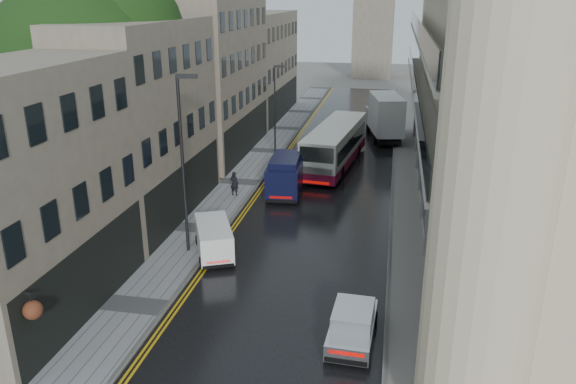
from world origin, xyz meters
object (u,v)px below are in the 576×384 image
(tree_near, at_px, (84,99))
(navy_van, at_px, (267,181))
(tree_far, at_px, (177,79))
(pedestrian, at_px, (234,183))
(silver_hatchback, at_px, (328,341))
(white_van, at_px, (201,251))
(white_lorry, at_px, (375,121))
(cream_bus, at_px, (309,155))
(lamp_post_far, at_px, (275,112))
(lamp_post_near, at_px, (183,167))

(tree_near, xyz_separation_m, navy_van, (9.29, 4.38, -5.62))
(tree_far, relative_size, pedestrian, 7.84)
(silver_hatchback, distance_m, white_van, 8.96)
(white_lorry, relative_size, pedestrian, 4.86)
(white_van, bearing_deg, cream_bus, 55.54)
(white_van, height_order, pedestrian, pedestrian)
(lamp_post_far, bearing_deg, white_van, -95.33)
(tree_near, xyz_separation_m, tree_far, (0.30, 13.00, -0.72))
(tree_near, height_order, pedestrian, tree_near)
(white_lorry, distance_m, lamp_post_far, 9.66)
(pedestrian, bearing_deg, white_lorry, -105.56)
(navy_van, distance_m, lamp_post_far, 10.37)
(white_van, bearing_deg, tree_near, 124.38)
(tree_far, height_order, lamp_post_near, tree_far)
(silver_hatchback, distance_m, lamp_post_far, 26.55)
(navy_van, xyz_separation_m, pedestrian, (-2.27, 0.37, -0.41))
(tree_near, distance_m, lamp_post_far, 16.59)
(pedestrian, bearing_deg, white_van, 109.75)
(tree_near, height_order, silver_hatchback, tree_near)
(tree_far, bearing_deg, white_van, -66.45)
(navy_van, bearing_deg, lamp_post_near, -109.90)
(lamp_post_near, bearing_deg, white_lorry, 58.64)
(tree_near, relative_size, lamp_post_near, 1.58)
(white_van, relative_size, lamp_post_far, 0.52)
(tree_near, relative_size, tree_far, 1.11)
(tree_far, xyz_separation_m, lamp_post_far, (7.36, 1.35, -2.55))
(cream_bus, height_order, lamp_post_near, lamp_post_near)
(white_lorry, xyz_separation_m, lamp_post_far, (-7.65, -5.67, 1.63))
(cream_bus, xyz_separation_m, lamp_post_far, (-3.42, 4.48, 2.10))
(tree_far, relative_size, lamp_post_near, 1.42)
(tree_far, xyz_separation_m, navy_van, (8.99, -8.62, -4.90))
(lamp_post_far, bearing_deg, navy_van, -87.64)
(tree_near, relative_size, white_van, 3.75)
(navy_van, bearing_deg, cream_bus, 68.24)
(white_lorry, xyz_separation_m, silver_hatchback, (-0.34, -31.02, -1.34))
(cream_bus, xyz_separation_m, white_van, (-2.88, -14.99, -0.72))
(tree_far, distance_m, pedestrian, 11.89)
(white_van, height_order, navy_van, navy_van)
(lamp_post_near, height_order, lamp_post_far, lamp_post_near)
(cream_bus, distance_m, lamp_post_near, 14.42)
(silver_hatchback, bearing_deg, pedestrian, 119.24)
(navy_van, xyz_separation_m, lamp_post_near, (-2.33, -8.02, 3.20))
(cream_bus, xyz_separation_m, white_lorry, (4.23, 10.16, 0.47))
(tree_far, height_order, pedestrian, tree_far)
(lamp_post_near, bearing_deg, silver_hatchback, -54.51)
(cream_bus, relative_size, white_lorry, 1.48)
(white_van, bearing_deg, silver_hatchback, -64.57)
(tree_near, height_order, lamp_post_near, tree_near)
(silver_hatchback, xyz_separation_m, pedestrian, (-7.95, 15.76, 0.21))
(tree_far, relative_size, navy_van, 2.43)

